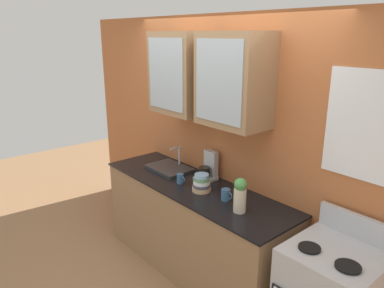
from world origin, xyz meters
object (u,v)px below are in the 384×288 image
(bowl_stack, at_px, (202,183))
(cup_near_sink, at_px, (180,179))
(coffee_maker, at_px, (208,169))
(vase, at_px, (240,195))
(cup_near_bowls, at_px, (226,195))
(sink_faucet, at_px, (170,168))

(bowl_stack, bearing_deg, cup_near_sink, -172.19)
(cup_near_sink, bearing_deg, coffee_maker, 70.65)
(bowl_stack, relative_size, vase, 0.60)
(cup_near_sink, xyz_separation_m, coffee_maker, (0.10, 0.28, 0.06))
(cup_near_bowls, height_order, coffee_maker, coffee_maker)
(sink_faucet, distance_m, cup_near_sink, 0.40)
(sink_faucet, relative_size, cup_near_sink, 4.55)
(vase, bearing_deg, cup_near_sink, 179.84)
(bowl_stack, bearing_deg, coffee_maker, 125.72)
(coffee_maker, bearing_deg, bowl_stack, -54.28)
(sink_faucet, relative_size, cup_near_bowls, 3.94)
(bowl_stack, distance_m, coffee_maker, 0.30)
(vase, relative_size, coffee_maker, 1.02)
(cup_near_bowls, bearing_deg, coffee_maker, 155.43)
(vase, xyz_separation_m, cup_near_sink, (-0.78, 0.00, -0.10))
(cup_near_sink, distance_m, coffee_maker, 0.30)
(sink_faucet, height_order, cup_near_bowls, sink_faucet)
(sink_faucet, xyz_separation_m, vase, (1.15, -0.15, 0.13))
(bowl_stack, xyz_separation_m, cup_near_sink, (-0.27, -0.04, -0.03))
(vase, xyz_separation_m, coffee_maker, (-0.68, 0.28, -0.04))
(bowl_stack, distance_m, cup_near_sink, 0.27)
(bowl_stack, xyz_separation_m, vase, (0.51, -0.04, 0.07))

